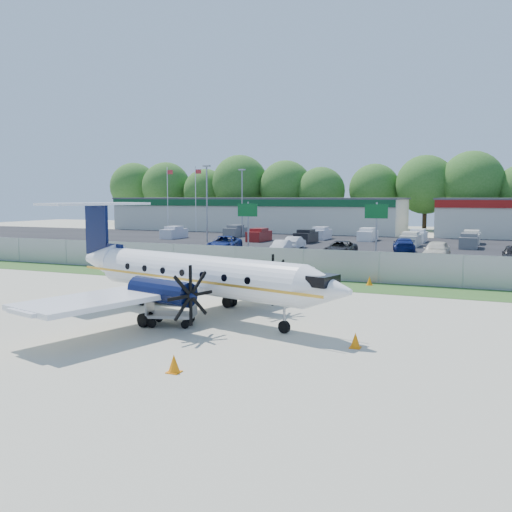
% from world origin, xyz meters
% --- Properties ---
extents(ground, '(170.00, 170.00, 0.00)m').
position_xyz_m(ground, '(0.00, 0.00, 0.00)').
color(ground, '#BAB69E').
rests_on(ground, ground).
extents(grass_verge, '(170.00, 4.00, 0.02)m').
position_xyz_m(grass_verge, '(0.00, 12.00, 0.01)').
color(grass_verge, '#2D561E').
rests_on(grass_verge, ground).
extents(access_road, '(170.00, 8.00, 0.02)m').
position_xyz_m(access_road, '(0.00, 19.00, 0.01)').
color(access_road, black).
rests_on(access_road, ground).
extents(parking_lot, '(170.00, 32.00, 0.02)m').
position_xyz_m(parking_lot, '(0.00, 40.00, 0.01)').
color(parking_lot, black).
rests_on(parking_lot, ground).
extents(perimeter_fence, '(120.00, 0.06, 1.99)m').
position_xyz_m(perimeter_fence, '(0.00, 14.00, 1.00)').
color(perimeter_fence, gray).
rests_on(perimeter_fence, ground).
extents(building_west, '(46.40, 12.40, 5.24)m').
position_xyz_m(building_west, '(-24.00, 61.98, 2.63)').
color(building_west, beige).
rests_on(building_west, ground).
extents(sign_left, '(1.80, 0.26, 5.00)m').
position_xyz_m(sign_left, '(-8.00, 22.91, 3.61)').
color(sign_left, gray).
rests_on(sign_left, ground).
extents(sign_mid, '(1.80, 0.26, 5.00)m').
position_xyz_m(sign_mid, '(3.00, 22.91, 3.61)').
color(sign_mid, gray).
rests_on(sign_mid, ground).
extents(flagpole_west, '(1.06, 0.12, 10.00)m').
position_xyz_m(flagpole_west, '(-35.92, 55.00, 5.64)').
color(flagpole_west, white).
rests_on(flagpole_west, ground).
extents(flagpole_east, '(1.06, 0.12, 10.00)m').
position_xyz_m(flagpole_east, '(-30.92, 55.00, 5.64)').
color(flagpole_east, white).
rests_on(flagpole_east, ground).
extents(light_pole_nw, '(0.90, 0.35, 9.09)m').
position_xyz_m(light_pole_nw, '(-20.00, 38.00, 5.23)').
color(light_pole_nw, gray).
rests_on(light_pole_nw, ground).
extents(light_pole_sw, '(0.90, 0.35, 9.09)m').
position_xyz_m(light_pole_sw, '(-20.00, 48.00, 5.23)').
color(light_pole_sw, gray).
rests_on(light_pole_sw, ground).
extents(tree_line, '(112.00, 6.00, 14.00)m').
position_xyz_m(tree_line, '(0.00, 74.00, 0.00)').
color(tree_line, '#2A5C1B').
rests_on(tree_line, ground).
extents(aircraft, '(16.81, 16.43, 5.14)m').
position_xyz_m(aircraft, '(-0.87, 0.65, 1.98)').
color(aircraft, white).
rests_on(aircraft, ground).
extents(pushback_tug, '(2.59, 2.32, 1.20)m').
position_xyz_m(pushback_tug, '(-3.97, 2.98, 0.57)').
color(pushback_tug, white).
rests_on(pushback_tug, ground).
extents(baggage_cart_far, '(2.28, 1.76, 1.05)m').
position_xyz_m(baggage_cart_far, '(-0.80, -1.27, 0.49)').
color(baggage_cart_far, gray).
rests_on(baggage_cart_far, ground).
extents(cone_nose, '(0.40, 0.40, 0.57)m').
position_xyz_m(cone_nose, '(7.25, -1.79, 0.27)').
color(cone_nose, orange).
rests_on(cone_nose, ground).
extents(cone_port_wing, '(0.41, 0.41, 0.58)m').
position_xyz_m(cone_port_wing, '(2.73, -6.89, 0.27)').
color(cone_port_wing, orange).
rests_on(cone_port_wing, ground).
extents(cone_starboard_wing, '(0.40, 0.40, 0.56)m').
position_xyz_m(cone_starboard_wing, '(4.65, 12.95, 0.27)').
color(cone_starboard_wing, orange).
rests_on(cone_starboard_wing, ground).
extents(road_car_west, '(4.70, 2.41, 1.53)m').
position_xyz_m(road_car_west, '(-19.94, 16.72, 0.00)').
color(road_car_west, silver).
rests_on(road_car_west, ground).
extents(road_car_mid, '(4.24, 2.74, 1.34)m').
position_xyz_m(road_car_mid, '(9.03, 20.51, 0.00)').
color(road_car_mid, '#595B5E').
rests_on(road_car_mid, ground).
extents(parked_car_a, '(3.87, 6.18, 1.59)m').
position_xyz_m(parked_car_a, '(-12.92, 28.33, 0.00)').
color(parked_car_a, navy).
rests_on(parked_car_a, ground).
extents(parked_car_b, '(1.77, 4.00, 1.28)m').
position_xyz_m(parked_car_b, '(-7.32, 29.22, 0.00)').
color(parked_car_b, silver).
rests_on(parked_car_b, ground).
extents(parked_car_c, '(2.67, 5.31, 1.44)m').
position_xyz_m(parked_car_c, '(-1.26, 28.43, 0.00)').
color(parked_car_c, black).
rests_on(parked_car_c, ground).
extents(parked_car_d, '(2.16, 5.09, 1.72)m').
position_xyz_m(parked_car_d, '(7.04, 28.72, 0.00)').
color(parked_car_d, beige).
rests_on(parked_car_d, ground).
extents(parked_car_f, '(1.61, 4.02, 1.30)m').
position_xyz_m(parked_car_f, '(-7.74, 34.49, 0.00)').
color(parked_car_f, silver).
rests_on(parked_car_f, ground).
extents(parked_car_g, '(2.94, 5.26, 1.44)m').
position_xyz_m(parked_car_g, '(3.38, 34.87, 0.00)').
color(parked_car_g, navy).
rests_on(parked_car_g, ground).
extents(far_parking_rows, '(56.00, 10.00, 1.60)m').
position_xyz_m(far_parking_rows, '(0.00, 45.00, 0.00)').
color(far_parking_rows, gray).
rests_on(far_parking_rows, ground).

